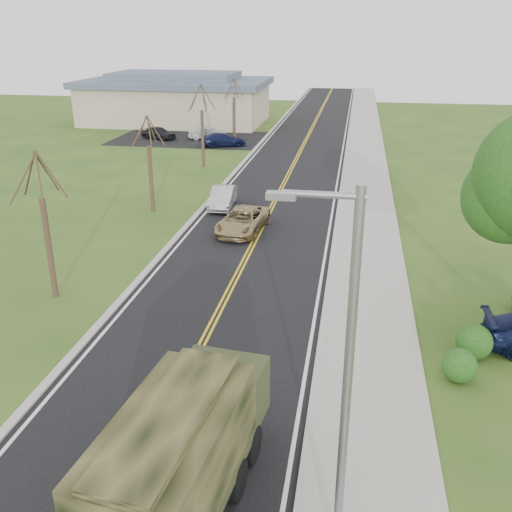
# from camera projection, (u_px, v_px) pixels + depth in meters

# --- Properties ---
(ground) EXTENTS (160.00, 160.00, 0.00)m
(ground) POSITION_uv_depth(u_px,v_px,m) (123.00, 501.00, 13.40)
(ground) COLOR #2D4C19
(ground) RESTS_ON ground
(road) EXTENTS (8.00, 120.00, 0.01)m
(road) POSITION_uv_depth(u_px,v_px,m) (299.00, 155.00, 49.97)
(road) COLOR black
(road) RESTS_ON ground
(curb_right) EXTENTS (0.30, 120.00, 0.12)m
(curb_right) POSITION_uv_depth(u_px,v_px,m) (346.00, 156.00, 49.28)
(curb_right) COLOR #9E998E
(curb_right) RESTS_ON ground
(sidewalk_right) EXTENTS (3.20, 120.00, 0.10)m
(sidewalk_right) POSITION_uv_depth(u_px,v_px,m) (367.00, 157.00, 49.01)
(sidewalk_right) COLOR #9E998E
(sidewalk_right) RESTS_ON ground
(curb_left) EXTENTS (0.30, 120.00, 0.10)m
(curb_left) POSITION_uv_depth(u_px,v_px,m) (252.00, 152.00, 50.61)
(curb_left) COLOR #9E998E
(curb_left) RESTS_ON ground
(street_light) EXTENTS (1.65, 0.22, 8.00)m
(street_light) POSITION_uv_depth(u_px,v_px,m) (343.00, 373.00, 10.51)
(street_light) COLOR gray
(street_light) RESTS_ON ground
(bare_tree_a) EXTENTS (1.93, 2.26, 6.08)m
(bare_tree_a) POSITION_uv_depth(u_px,v_px,m) (47.00, 236.00, 22.68)
(bare_tree_a) COLOR #38281C
(bare_tree_a) RESTS_ON ground
(bare_tree_b) EXTENTS (1.83, 2.14, 5.73)m
(bare_tree_b) POSITION_uv_depth(u_px,v_px,m) (150.00, 171.00, 33.71)
(bare_tree_b) COLOR #38281C
(bare_tree_b) RESTS_ON ground
(bare_tree_c) EXTENTS (2.04, 2.39, 6.42)m
(bare_tree_c) POSITION_uv_depth(u_px,v_px,m) (202.00, 132.00, 44.57)
(bare_tree_c) COLOR #38281C
(bare_tree_c) RESTS_ON ground
(bare_tree_d) EXTENTS (1.88, 2.20, 5.91)m
(bare_tree_d) POSITION_uv_depth(u_px,v_px,m) (234.00, 114.00, 55.62)
(bare_tree_d) COLOR #38281C
(bare_tree_d) RESTS_ON ground
(commercial_building) EXTENTS (25.50, 21.50, 5.65)m
(commercial_building) POSITION_uv_depth(u_px,v_px,m) (176.00, 99.00, 66.12)
(commercial_building) COLOR tan
(commercial_building) RESTS_ON ground
(military_truck) EXTENTS (2.87, 6.53, 3.16)m
(military_truck) POSITION_uv_depth(u_px,v_px,m) (184.00, 447.00, 12.48)
(military_truck) COLOR black
(military_truck) RESTS_ON ground
(suv_champagne) EXTENTS (2.60, 4.74, 1.26)m
(suv_champagne) POSITION_uv_depth(u_px,v_px,m) (243.00, 220.00, 30.92)
(suv_champagne) COLOR #9C8558
(suv_champagne) RESTS_ON ground
(sedan_silver) EXTENTS (1.59, 3.90, 1.26)m
(sedan_silver) POSITION_uv_depth(u_px,v_px,m) (223.00, 197.00, 35.14)
(sedan_silver) COLOR #B6B5BB
(sedan_silver) RESTS_ON ground
(lot_car_dark) EXTENTS (3.98, 2.78, 1.26)m
(lot_car_dark) POSITION_uv_depth(u_px,v_px,m) (158.00, 133.00, 56.69)
(lot_car_dark) COLOR black
(lot_car_dark) RESTS_ON ground
(lot_car_silver) EXTENTS (3.94, 2.18, 1.23)m
(lot_car_silver) POSITION_uv_depth(u_px,v_px,m) (208.00, 133.00, 56.65)
(lot_car_silver) COLOR #AAAAAF
(lot_car_silver) RESTS_ON ground
(lot_car_navy) EXTENTS (4.56, 3.28, 1.23)m
(lot_car_navy) POSITION_uv_depth(u_px,v_px,m) (224.00, 140.00, 53.29)
(lot_car_navy) COLOR #0F1439
(lot_car_navy) RESTS_ON ground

